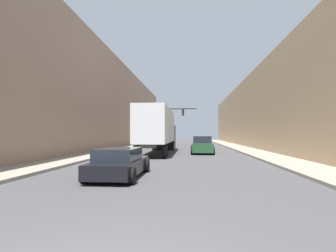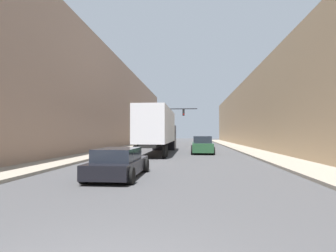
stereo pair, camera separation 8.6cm
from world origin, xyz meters
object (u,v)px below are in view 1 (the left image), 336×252
at_px(semi_truck, 159,129).
at_px(traffic_signal_gantry, 158,118).
at_px(suv_car, 202,145).
at_px(sedan_car, 120,163).

relative_size(semi_truck, traffic_signal_gantry, 1.73).
bearing_deg(suv_car, traffic_signal_gantry, 116.11).
distance_m(sedan_car, suv_car, 14.67).
xyz_separation_m(sedan_car, suv_car, (4.14, 14.08, 0.17)).
relative_size(sedan_car, traffic_signal_gantry, 0.58).
bearing_deg(sedan_car, traffic_signal_gantry, 93.41).
height_order(sedan_car, traffic_signal_gantry, traffic_signal_gantry).
bearing_deg(semi_truck, traffic_signal_gantry, 97.33).
bearing_deg(sedan_car, suv_car, 73.62).
distance_m(semi_truck, traffic_signal_gantry, 11.77).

